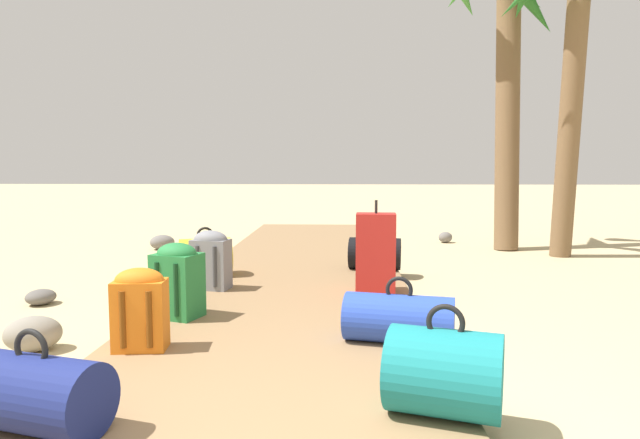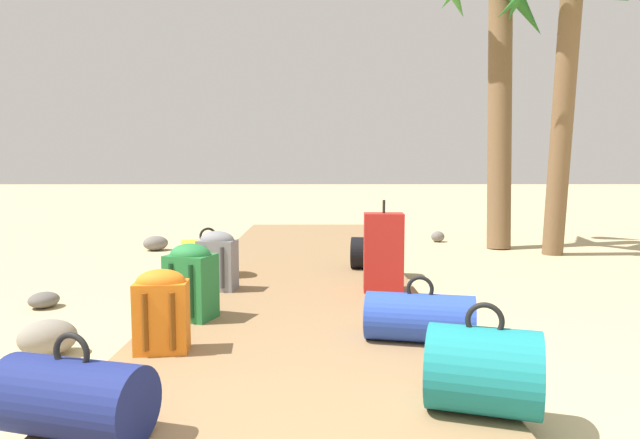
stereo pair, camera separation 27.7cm
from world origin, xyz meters
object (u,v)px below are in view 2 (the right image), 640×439
duffel_bag_blue (420,317)px  palm_tree_near_right (498,25)px  duffel_bag_black (377,253)px  backpack_orange (161,309)px  duffel_bag_yellow (208,258)px  palm_tree_far_right (565,10)px  backpack_green (191,279)px  backpack_grey (217,259)px  duffel_bag_teal (483,370)px  suitcase_red (383,252)px  duffel_bag_navy (73,398)px

duffel_bag_blue → palm_tree_near_right: (1.84, 4.47, 2.82)m
duffel_bag_black → backpack_orange: bearing=-120.2°
duffel_bag_blue → backpack_orange: 1.52m
duffel_bag_yellow → palm_tree_near_right: 5.11m
palm_tree_far_right → backpack_green: bearing=-140.7°
backpack_grey → palm_tree_far_right: 5.26m
duffel_bag_yellow → backpack_green: size_ratio=1.10×
duffel_bag_teal → palm_tree_far_right: (2.32, 4.69, 2.78)m
suitcase_red → palm_tree_near_right: bearing=58.5°
palm_tree_far_right → duffel_bag_navy: bearing=-129.2°
duffel_bag_blue → palm_tree_far_right: 5.25m
duffel_bag_blue → backpack_green: size_ratio=1.32×
suitcase_red → backpack_green: 1.67m
duffel_bag_black → backpack_grey: size_ratio=1.11×
duffel_bag_teal → duffel_bag_yellow: bearing=120.4°
duffel_bag_navy → duffel_bag_yellow: duffel_bag_yellow is taller
suitcase_red → backpack_green: suitcase_red is taller
duffel_bag_yellow → backpack_grey: size_ratio=1.14×
backpack_orange → palm_tree_far_right: 6.16m
suitcase_red → duffel_bag_teal: bearing=-86.3°
backpack_grey → duffel_bag_navy: bearing=-92.3°
duffel_bag_blue → backpack_grey: (-1.47, 1.43, 0.12)m
duffel_bag_navy → suitcase_red: suitcase_red is taller
duffel_bag_black → backpack_green: bearing=-128.3°
duffel_bag_blue → backpack_orange: backpack_orange is taller
duffel_bag_blue → duffel_bag_yellow: 2.61m
duffel_bag_navy → palm_tree_near_right: (3.42, 5.66, 2.82)m
palm_tree_near_right → backpack_grey: bearing=-137.4°
backpack_green → duffel_bag_teal: bearing=-43.3°
suitcase_red → backpack_green: size_ratio=1.47×
backpack_orange → duffel_bag_blue: bearing=6.8°
duffel_bag_navy → backpack_grey: 2.62m
duffel_bag_yellow → duffel_bag_teal: duffel_bag_teal is taller
duffel_bag_navy → backpack_grey: backpack_grey is taller
backpack_green → backpack_grey: 0.91m
duffel_bag_black → backpack_orange: size_ratio=1.18×
duffel_bag_black → backpack_green: (-1.50, -1.90, 0.11)m
duffel_bag_navy → backpack_orange: bearing=86.0°
duffel_bag_black → duffel_bag_teal: (0.09, -3.39, 0.02)m
palm_tree_far_right → duffel_bag_black: bearing=-151.7°
palm_tree_near_right → palm_tree_far_right: 0.95m
palm_tree_near_right → palm_tree_far_right: bearing=-52.9°
suitcase_red → duffel_bag_teal: (0.15, -2.35, -0.15)m
duffel_bag_blue → duffel_bag_yellow: size_ratio=1.21×
backpack_orange → palm_tree_far_right: bearing=44.8°
duffel_bag_black → backpack_grey: bearing=-146.2°
backpack_grey → palm_tree_near_right: bearing=42.6°
backpack_grey → backpack_green: bearing=-91.5°
backpack_orange → backpack_grey: bearing=88.8°
suitcase_red → duffel_bag_black: bearing=86.9°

